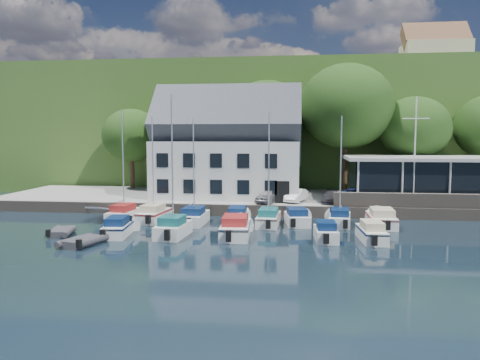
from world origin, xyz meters
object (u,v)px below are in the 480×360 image
(boat_r1_3, at_px, (238,215))
(boat_r2_4, at_px, (371,231))
(car_dgrey, at_px, (331,197))
(dinghy_0, at_px, (61,231))
(boat_r1_5, at_px, (297,216))
(harbor_building, at_px, (228,153))
(boat_r2_1, at_px, (172,172))
(boat_r2_0, at_px, (119,226))
(boat_r2_2, at_px, (235,226))
(boat_r1_0, at_px, (123,168))
(boat_r1_6, at_px, (341,173))
(car_silver, at_px, (268,196))
(car_white, at_px, (296,195))
(flagpole, at_px, (415,151))
(club_pavilion, at_px, (417,178))
(boat_r1_4, at_px, (269,173))
(car_blue, at_px, (353,195))
(boat_r2_3, at_px, (326,231))
(boat_r1_2, at_px, (194,171))
(boat_r1_7, at_px, (381,217))
(boat_r1_1, at_px, (153,169))
(dinghy_1, at_px, (82,240))

(boat_r1_3, xyz_separation_m, boat_r2_4, (9.77, -5.27, 0.01))
(car_dgrey, relative_size, dinghy_0, 1.37)
(car_dgrey, distance_m, dinghy_0, 22.98)
(boat_r1_5, distance_m, boat_r2_4, 7.16)
(harbor_building, xyz_separation_m, boat_r2_1, (-1.79, -14.29, -0.77))
(boat_r2_0, height_order, boat_r2_2, boat_r2_2)
(boat_r1_0, xyz_separation_m, boat_r2_0, (1.65, -5.46, -3.68))
(harbor_building, distance_m, boat_r2_4, 18.86)
(boat_r1_6, distance_m, dinghy_0, 21.31)
(car_silver, distance_m, boat_r2_4, 12.69)
(car_white, height_order, flagpole, flagpole)
(club_pavilion, bearing_deg, boat_r1_5, -143.35)
(boat_r1_0, relative_size, boat_r1_4, 1.05)
(flagpole, xyz_separation_m, boat_r2_0, (-22.77, -10.79, -5.03))
(car_dgrey, height_order, car_blue, car_blue)
(boat_r2_1, distance_m, boat_r2_3, 11.28)
(boat_r1_2, xyz_separation_m, dinghy_0, (-8.50, -5.27, -3.96))
(car_silver, distance_m, flagpole, 13.38)
(boat_r1_2, xyz_separation_m, boat_r2_4, (13.19, -4.45, -3.59))
(boat_r2_1, height_order, boat_r2_2, boat_r2_1)
(club_pavilion, relative_size, boat_r1_5, 2.58)
(boat_r1_7, bearing_deg, boat_r1_6, -178.70)
(club_pavilion, distance_m, boat_r1_3, 18.06)
(boat_r2_3, bearing_deg, boat_r2_2, 173.33)
(car_silver, height_order, boat_r1_0, boat_r1_0)
(car_silver, height_order, dinghy_0, car_silver)
(boat_r2_1, bearing_deg, harbor_building, 86.81)
(dinghy_0, bearing_deg, car_dgrey, 17.48)
(boat_r2_0, relative_size, dinghy_0, 2.04)
(boat_r1_7, height_order, boat_r2_3, boat_r1_7)
(flagpole, height_order, boat_r1_0, flagpole)
(car_blue, bearing_deg, boat_r1_3, -142.12)
(boat_r2_4, bearing_deg, club_pavilion, 61.51)
(boat_r1_1, relative_size, boat_r2_3, 1.93)
(boat_r1_1, bearing_deg, boat_r1_2, -6.19)
(car_silver, distance_m, boat_r1_7, 10.40)
(car_blue, distance_m, boat_r2_2, 14.27)
(boat_r1_0, xyz_separation_m, boat_r1_3, (9.50, 0.18, -3.68))
(dinghy_0, bearing_deg, boat_r2_2, -8.33)
(boat_r1_7, bearing_deg, car_dgrey, 123.52)
(boat_r2_4, bearing_deg, boat_r1_1, 158.89)
(boat_r1_0, height_order, boat_r2_1, boat_r2_1)
(boat_r1_2, bearing_deg, dinghy_1, -123.74)
(harbor_building, height_order, car_dgrey, harbor_building)
(car_white, distance_m, boat_r2_3, 11.44)
(flagpole, distance_m, dinghy_1, 28.27)
(car_dgrey, relative_size, boat_r1_3, 0.64)
(car_blue, relative_size, boat_r2_1, 0.43)
(boat_r1_6, height_order, boat_r2_0, boat_r1_6)
(boat_r1_1, relative_size, boat_r2_0, 1.56)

